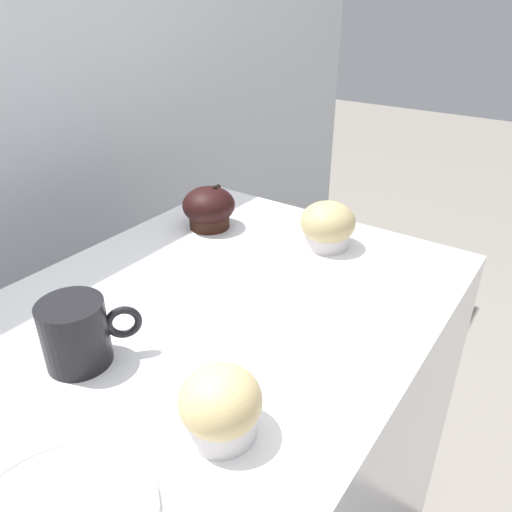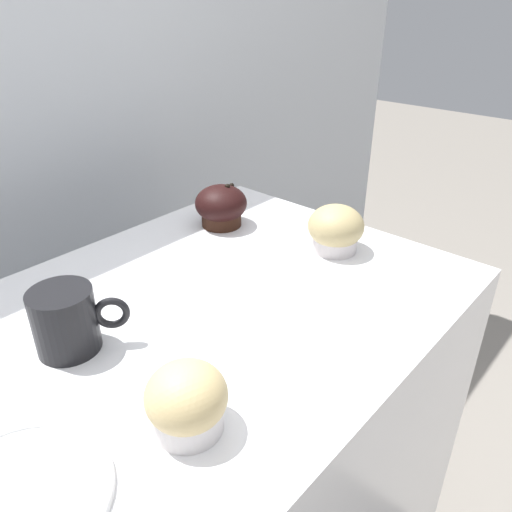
# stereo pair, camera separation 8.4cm
# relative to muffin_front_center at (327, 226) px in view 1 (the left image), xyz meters

# --- Properties ---
(muffin_front_center) EXTENTS (0.11, 0.11, 0.09)m
(muffin_front_center) POSITION_rel_muffin_front_center_xyz_m (0.00, 0.00, 0.00)
(muffin_front_center) COLOR silver
(muffin_front_center) RESTS_ON display_counter
(muffin_back_left) EXTENTS (0.11, 0.11, 0.09)m
(muffin_back_left) POSITION_rel_muffin_front_center_xyz_m (-0.06, 0.24, -0.00)
(muffin_back_left) COLOR black
(muffin_back_left) RESTS_ON display_counter
(muffin_back_right) EXTENTS (0.09, 0.09, 0.09)m
(muffin_back_right) POSITION_rel_muffin_front_center_xyz_m (-0.48, -0.12, -0.00)
(muffin_back_right) COLOR white
(muffin_back_right) RESTS_ON display_counter
(coffee_cup) EXTENTS (0.12, 0.10, 0.09)m
(coffee_cup) POSITION_rel_muffin_front_center_xyz_m (-0.49, 0.11, 0.01)
(coffee_cup) COLOR black
(coffee_cup) RESTS_ON display_counter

